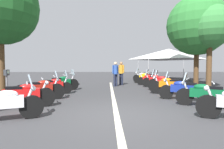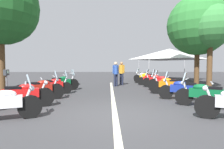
{
  "view_description": "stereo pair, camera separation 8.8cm",
  "coord_description": "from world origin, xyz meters",
  "px_view_note": "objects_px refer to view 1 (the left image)",
  "views": [
    {
      "loc": [
        -5.16,
        0.26,
        1.42
      ],
      "look_at": [
        5.44,
        0.0,
        0.94
      ],
      "focal_mm": 29.35,
      "sensor_mm": 36.0,
      "label": 1
    },
    {
      "loc": [
        -5.16,
        0.17,
        1.42
      ],
      "look_at": [
        5.44,
        0.0,
        0.94
      ],
      "focal_mm": 29.35,
      "sensor_mm": 36.0,
      "label": 2
    }
  ],
  "objects_px": {
    "motorcycle_left_row_1": "(22,95)",
    "motorcycle_right_row_8": "(144,77)",
    "motorcycle_left_row_4": "(61,83)",
    "motorcycle_right_row_4": "(164,82)",
    "motorcycle_left_row_0": "(0,104)",
    "roadside_tree_1": "(197,26)",
    "motorcycle_right_row_3": "(170,85)",
    "event_tent": "(169,54)",
    "motorcycle_right_row_6": "(150,79)",
    "roadside_tree_2": "(0,7)",
    "motorcycle_right_row_7": "(146,78)",
    "traffic_cone_1": "(5,96)",
    "roadside_tree_0": "(210,27)",
    "bystander_1": "(115,72)",
    "parking_meter": "(7,80)",
    "motorcycle_left_row_2": "(40,89)",
    "motorcycle_right_row_5": "(158,80)",
    "motorcycle_left_row_3": "(53,85)",
    "motorcycle_right_row_1": "(206,94)",
    "bystander_2": "(121,71)",
    "motorcycle_right_row_2": "(184,89)"
  },
  "relations": [
    {
      "from": "motorcycle_right_row_3",
      "to": "roadside_tree_1",
      "type": "relative_size",
      "value": 0.32
    },
    {
      "from": "motorcycle_right_row_3",
      "to": "bystander_1",
      "type": "xyz_separation_m",
      "value": [
        3.73,
        2.56,
        0.54
      ]
    },
    {
      "from": "motorcycle_right_row_1",
      "to": "motorcycle_right_row_5",
      "type": "xyz_separation_m",
      "value": [
        5.85,
        0.08,
        0.01
      ]
    },
    {
      "from": "motorcycle_right_row_7",
      "to": "traffic_cone_1",
      "type": "relative_size",
      "value": 3.39
    },
    {
      "from": "parking_meter",
      "to": "motorcycle_left_row_4",
      "type": "bearing_deg",
      "value": 79.7
    },
    {
      "from": "traffic_cone_1",
      "to": "bystander_2",
      "type": "bearing_deg",
      "value": -36.42
    },
    {
      "from": "roadside_tree_0",
      "to": "event_tent",
      "type": "distance_m",
      "value": 7.62
    },
    {
      "from": "bystander_1",
      "to": "event_tent",
      "type": "xyz_separation_m",
      "value": [
        5.91,
        -5.74,
        1.64
      ]
    },
    {
      "from": "motorcycle_left_row_4",
      "to": "event_tent",
      "type": "bearing_deg",
      "value": 11.59
    },
    {
      "from": "motorcycle_left_row_1",
      "to": "motorcycle_left_row_2",
      "type": "height_order",
      "value": "motorcycle_left_row_2"
    },
    {
      "from": "motorcycle_left_row_0",
      "to": "motorcycle_left_row_3",
      "type": "distance_m",
      "value": 4.5
    },
    {
      "from": "motorcycle_left_row_1",
      "to": "motorcycle_right_row_8",
      "type": "distance_m",
      "value": 11.97
    },
    {
      "from": "motorcycle_left_row_0",
      "to": "roadside_tree_1",
      "type": "xyz_separation_m",
      "value": [
        7.52,
        -8.72,
        3.66
      ]
    },
    {
      "from": "motorcycle_left_row_2",
      "to": "parking_meter",
      "type": "relative_size",
      "value": 1.52
    },
    {
      "from": "motorcycle_left_row_0",
      "to": "motorcycle_right_row_8",
      "type": "height_order",
      "value": "motorcycle_left_row_0"
    },
    {
      "from": "bystander_2",
      "to": "motorcycle_left_row_3",
      "type": "bearing_deg",
      "value": 179.03
    },
    {
      "from": "traffic_cone_1",
      "to": "motorcycle_right_row_1",
      "type": "bearing_deg",
      "value": -96.58
    },
    {
      "from": "motorcycle_right_row_4",
      "to": "roadside_tree_1",
      "type": "xyz_separation_m",
      "value": [
        1.71,
        -2.68,
        3.64
      ]
    },
    {
      "from": "motorcycle_left_row_2",
      "to": "roadside_tree_2",
      "type": "bearing_deg",
      "value": 120.65
    },
    {
      "from": "parking_meter",
      "to": "roadside_tree_1",
      "type": "relative_size",
      "value": 0.21
    },
    {
      "from": "motorcycle_right_row_8",
      "to": "event_tent",
      "type": "bearing_deg",
      "value": -117.05
    },
    {
      "from": "roadside_tree_1",
      "to": "bystander_1",
      "type": "bearing_deg",
      "value": 83.55
    },
    {
      "from": "traffic_cone_1",
      "to": "roadside_tree_0",
      "type": "bearing_deg",
      "value": -67.84
    },
    {
      "from": "traffic_cone_1",
      "to": "roadside_tree_2",
      "type": "xyz_separation_m",
      "value": [
        2.74,
        1.68,
        4.19
      ]
    },
    {
      "from": "motorcycle_right_row_3",
      "to": "event_tent",
      "type": "bearing_deg",
      "value": -84.34
    },
    {
      "from": "motorcycle_right_row_6",
      "to": "roadside_tree_2",
      "type": "relative_size",
      "value": 0.29
    },
    {
      "from": "traffic_cone_1",
      "to": "bystander_2",
      "type": "height_order",
      "value": "bystander_2"
    },
    {
      "from": "motorcycle_right_row_1",
      "to": "parking_meter",
      "type": "bearing_deg",
      "value": 24.52
    },
    {
      "from": "motorcycle_right_row_3",
      "to": "parking_meter",
      "type": "xyz_separation_m",
      "value": [
        -2.1,
        6.93,
        0.42
      ]
    },
    {
      "from": "bystander_1",
      "to": "traffic_cone_1",
      "type": "bearing_deg",
      "value": -73.02
    },
    {
      "from": "motorcycle_left_row_1",
      "to": "motorcycle_right_row_3",
      "type": "xyz_separation_m",
      "value": [
        2.93,
        -5.98,
        0.01
      ]
    },
    {
      "from": "motorcycle_left_row_1",
      "to": "motorcycle_left_row_2",
      "type": "xyz_separation_m",
      "value": [
        1.49,
        -0.05,
        0.01
      ]
    },
    {
      "from": "motorcycle_right_row_1",
      "to": "motorcycle_left_row_3",
      "type": "bearing_deg",
      "value": 4.87
    },
    {
      "from": "motorcycle_left_row_0",
      "to": "motorcycle_right_row_6",
      "type": "bearing_deg",
      "value": 31.98
    },
    {
      "from": "motorcycle_right_row_2",
      "to": "motorcycle_left_row_3",
      "type": "bearing_deg",
      "value": 7.53
    },
    {
      "from": "motorcycle_right_row_4",
      "to": "bystander_1",
      "type": "relative_size",
      "value": 1.12
    },
    {
      "from": "motorcycle_right_row_5",
      "to": "motorcycle_right_row_7",
      "type": "relative_size",
      "value": 0.95
    },
    {
      "from": "motorcycle_left_row_3",
      "to": "roadside_tree_0",
      "type": "xyz_separation_m",
      "value": [
        2.02,
        -9.03,
        3.38
      ]
    },
    {
      "from": "bystander_1",
      "to": "motorcycle_right_row_3",
      "type": "bearing_deg",
      "value": -0.81
    },
    {
      "from": "motorcycle_right_row_8",
      "to": "parking_meter",
      "type": "xyz_separation_m",
      "value": [
        -9.45,
        7.08,
        0.44
      ]
    },
    {
      "from": "traffic_cone_1",
      "to": "bystander_1",
      "type": "height_order",
      "value": "bystander_1"
    },
    {
      "from": "motorcycle_left_row_4",
      "to": "motorcycle_right_row_4",
      "type": "xyz_separation_m",
      "value": [
        -0.04,
        -5.98,
        0.0
      ]
    },
    {
      "from": "motorcycle_left_row_3",
      "to": "motorcycle_right_row_8",
      "type": "distance_m",
      "value": 9.41
    },
    {
      "from": "motorcycle_right_row_2",
      "to": "motorcycle_right_row_8",
      "type": "bearing_deg",
      "value": -67.47
    },
    {
      "from": "motorcycle_right_row_8",
      "to": "bystander_1",
      "type": "relative_size",
      "value": 1.09
    },
    {
      "from": "motorcycle_right_row_4",
      "to": "motorcycle_right_row_7",
      "type": "height_order",
      "value": "same"
    },
    {
      "from": "motorcycle_left_row_1",
      "to": "motorcycle_right_row_3",
      "type": "height_order",
      "value": "motorcycle_right_row_3"
    },
    {
      "from": "motorcycle_left_row_4",
      "to": "traffic_cone_1",
      "type": "relative_size",
      "value": 3.14
    },
    {
      "from": "traffic_cone_1",
      "to": "roadside_tree_2",
      "type": "relative_size",
      "value": 0.1
    },
    {
      "from": "motorcycle_left_row_0",
      "to": "motorcycle_right_row_5",
      "type": "relative_size",
      "value": 1.02
    }
  ]
}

